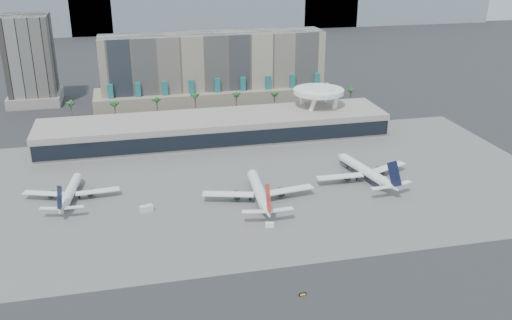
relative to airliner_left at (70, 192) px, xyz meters
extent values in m
plane|color=#232326|center=(65.13, -54.88, -3.31)|extent=(900.00, 900.00, 0.00)
cube|color=#5B5B59|center=(65.13, 0.12, -3.28)|extent=(260.00, 130.00, 0.06)
cube|color=gray|center=(325.13, 415.12, 19.19)|extent=(220.00, 60.00, 45.00)
cube|color=gray|center=(75.13, 120.12, 17.69)|extent=(130.00, 22.00, 42.00)
cube|color=gray|center=(75.13, 118.12, 1.69)|extent=(140.00, 30.00, 10.00)
cube|color=#20686F|center=(15.13, 108.12, 5.69)|extent=(3.00, 2.00, 18.00)
cube|color=#20686F|center=(30.13, 108.12, 5.69)|extent=(3.00, 2.00, 18.00)
cube|color=#20686F|center=(45.13, 108.12, 5.69)|extent=(3.00, 2.00, 18.00)
cube|color=#20686F|center=(60.13, 108.12, 5.69)|extent=(3.00, 2.00, 18.00)
cube|color=#20686F|center=(75.13, 108.12, 5.69)|extent=(3.00, 2.00, 18.00)
cube|color=#20686F|center=(90.13, 108.12, 5.69)|extent=(3.00, 2.00, 18.00)
cube|color=#20686F|center=(105.13, 108.12, 5.69)|extent=(3.00, 2.00, 18.00)
cube|color=#20686F|center=(120.13, 108.12, 5.69)|extent=(3.00, 2.00, 18.00)
cube|color=#20686F|center=(135.13, 108.12, 5.69)|extent=(3.00, 2.00, 18.00)
cube|color=black|center=(-29.87, 145.12, 22.69)|extent=(26.00, 26.00, 52.00)
cube|color=#AAA095|center=(-29.87, 145.12, -0.31)|extent=(30.00, 30.00, 6.00)
cube|color=#AAA095|center=(65.13, 55.12, 2.69)|extent=(170.00, 32.00, 12.00)
cube|color=black|center=(65.13, 38.92, 2.19)|extent=(168.00, 0.60, 7.00)
cube|color=black|center=(65.13, 55.12, 9.94)|extent=(170.00, 12.00, 2.50)
cylinder|color=white|center=(126.49, 67.48, 7.69)|extent=(6.98, 6.99, 21.89)
cylinder|color=white|center=(113.76, 67.48, 7.69)|extent=(6.98, 6.99, 21.89)
cylinder|color=white|center=(113.76, 54.76, 7.69)|extent=(6.98, 6.99, 21.89)
cylinder|color=white|center=(126.49, 54.76, 7.69)|extent=(6.98, 6.99, 21.89)
cylinder|color=white|center=(120.13, 61.12, 16.69)|extent=(26.00, 26.00, 2.20)
cylinder|color=white|center=(120.13, 61.12, 17.99)|extent=(16.00, 16.00, 1.20)
cylinder|color=brown|center=(-4.87, 90.12, 2.69)|extent=(0.70, 0.70, 12.00)
sphere|color=#205023|center=(-4.87, 90.12, 8.39)|extent=(2.80, 2.80, 2.80)
cylinder|color=brown|center=(17.13, 90.12, 2.69)|extent=(0.70, 0.70, 12.00)
sphere|color=#205023|center=(17.13, 90.12, 8.39)|extent=(2.80, 2.80, 2.80)
cylinder|color=brown|center=(39.13, 90.12, 2.69)|extent=(0.70, 0.70, 12.00)
sphere|color=#205023|center=(39.13, 90.12, 8.39)|extent=(2.80, 2.80, 2.80)
cylinder|color=brown|center=(60.13, 90.12, 2.69)|extent=(0.70, 0.70, 12.00)
sphere|color=#205023|center=(60.13, 90.12, 8.39)|extent=(2.80, 2.80, 2.80)
cylinder|color=brown|center=(83.13, 90.12, 2.69)|extent=(0.70, 0.70, 12.00)
sphere|color=#205023|center=(83.13, 90.12, 8.39)|extent=(2.80, 2.80, 2.80)
cylinder|color=brown|center=(105.13, 90.12, 2.69)|extent=(0.70, 0.70, 12.00)
sphere|color=#205023|center=(105.13, 90.12, 8.39)|extent=(2.80, 2.80, 2.80)
cylinder|color=brown|center=(127.13, 90.12, 2.69)|extent=(0.70, 0.70, 12.00)
sphere|color=#205023|center=(127.13, 90.12, 8.39)|extent=(2.80, 2.80, 2.80)
cylinder|color=brown|center=(150.13, 90.12, 2.69)|extent=(0.70, 0.70, 12.00)
sphere|color=#205023|center=(150.13, 90.12, 8.39)|extent=(2.80, 2.80, 2.80)
cylinder|color=white|center=(0.21, 1.62, -0.02)|extent=(6.81, 25.21, 3.66)
cylinder|color=black|center=(0.21, 1.62, -0.16)|extent=(6.68, 24.70, 3.58)
cone|color=white|center=(2.03, 15.80, -0.02)|extent=(4.15, 4.55, 3.66)
cone|color=white|center=(-1.85, -14.38, 0.25)|extent=(4.68, 8.63, 3.66)
cube|color=white|center=(-9.88, 1.99, -0.57)|extent=(16.74, 8.90, 0.32)
cube|color=white|center=(10.07, -0.57, -0.57)|extent=(16.70, 4.98, 0.32)
cylinder|color=black|center=(-7.11, 2.10, -1.48)|extent=(2.46, 3.88, 2.01)
cylinder|color=black|center=(7.41, 0.23, -1.48)|extent=(2.46, 3.88, 2.01)
cube|color=black|center=(-2.03, -15.74, 5.01)|extent=(1.51, 8.29, 9.63)
cube|color=white|center=(-6.05, -14.76, 0.71)|extent=(7.59, 3.87, 0.23)
cube|color=white|center=(2.11, -15.81, 0.71)|extent=(7.34, 2.10, 0.23)
cylinder|color=black|center=(1.45, 11.27, -2.58)|extent=(0.46, 0.46, 1.46)
cylinder|color=black|center=(-2.81, 1.08, -2.58)|extent=(0.64, 0.64, 1.46)
cylinder|color=black|center=(2.99, 0.34, -2.58)|extent=(0.64, 0.64, 1.46)
cylinder|color=white|center=(70.44, -15.30, 0.57)|extent=(6.23, 29.62, 4.31)
cylinder|color=black|center=(70.44, -15.30, 0.41)|extent=(6.11, 29.03, 4.23)
cone|color=white|center=(71.55, 1.52, 0.57)|extent=(4.62, 5.12, 4.31)
cone|color=white|center=(69.20, -34.27, 0.89)|extent=(4.94, 9.96, 4.31)
cube|color=white|center=(58.54, -15.59, -0.08)|extent=(19.84, 9.42, 0.38)
cube|color=white|center=(82.20, -17.15, -0.08)|extent=(19.82, 7.05, 0.38)
cylinder|color=black|center=(61.80, -15.27, -1.16)|extent=(2.65, 4.46, 2.37)
cylinder|color=black|center=(79.01, -16.40, -1.16)|extent=(2.65, 4.46, 2.37)
cube|color=red|center=(69.09, -35.88, 6.50)|extent=(1.18, 9.80, 11.35)
cube|color=white|center=(64.29, -35.03, 1.43)|extent=(8.93, 4.08, 0.27)
cube|color=white|center=(73.97, -35.66, 1.43)|extent=(8.77, 3.00, 0.27)
cylinder|color=black|center=(71.20, -3.85, -2.45)|extent=(0.54, 0.54, 1.72)
cylinder|color=black|center=(66.93, -16.15, -2.45)|extent=(0.75, 0.75, 1.72)
cylinder|color=black|center=(73.82, -16.60, -2.45)|extent=(0.75, 0.75, 1.72)
cylinder|color=white|center=(117.30, -5.77, 0.53)|extent=(9.97, 29.40, 4.27)
cylinder|color=black|center=(117.30, -5.77, 0.37)|extent=(9.77, 28.81, 4.19)
cone|color=white|center=(113.99, 10.60, 0.53)|extent=(5.14, 5.56, 4.27)
cone|color=white|center=(121.04, -24.24, 0.85)|extent=(6.09, 10.27, 4.27)
cube|color=white|center=(106.00, -9.15, -0.11)|extent=(19.26, 4.46, 0.37)
cube|color=white|center=(129.02, -4.49, -0.11)|extent=(19.33, 11.57, 0.37)
cylinder|color=black|center=(109.03, -7.99, -1.18)|extent=(3.15, 4.65, 2.35)
cylinder|color=black|center=(125.78, -4.60, -1.18)|extent=(3.15, 4.65, 2.35)
cube|color=black|center=(121.35, -25.81, 6.41)|extent=(2.45, 9.61, 11.24)
cube|color=white|center=(116.54, -26.24, 1.39)|extent=(8.67, 2.86, 0.27)
cube|color=white|center=(125.96, -24.33, 1.39)|extent=(8.84, 5.06, 0.27)
cylinder|color=black|center=(115.05, 5.36, -2.46)|extent=(0.53, 0.53, 1.71)
cylinder|color=black|center=(114.16, -7.50, -2.46)|extent=(0.75, 0.75, 1.71)
cylinder|color=black|center=(120.86, -6.14, -2.46)|extent=(0.75, 0.75, 1.71)
cube|color=silver|center=(27.75, -16.82, -2.16)|extent=(5.17, 3.52, 2.31)
cube|color=white|center=(69.06, -38.56, -2.51)|extent=(3.41, 2.35, 1.61)
cube|color=black|center=(68.06, -80.14, -2.81)|extent=(2.22, 0.40, 1.01)
cube|color=orange|center=(68.06, -80.33, -2.81)|extent=(1.61, 0.12, 0.60)
cylinder|color=black|center=(67.25, -80.14, -3.01)|extent=(0.12, 0.12, 0.60)
cylinder|color=black|center=(68.86, -80.14, -3.01)|extent=(0.12, 0.12, 0.60)
camera|label=1|loc=(24.85, -209.07, 91.80)|focal=40.00mm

